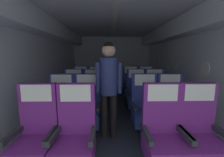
{
  "coord_description": "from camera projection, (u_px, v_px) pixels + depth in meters",
  "views": [
    {
      "loc": [
        -0.11,
        -0.08,
        1.41
      ],
      "look_at": [
        -0.06,
        3.18,
        0.9
      ],
      "focal_mm": 23.87,
      "sensor_mm": 36.0,
      "label": 1
    }
  ],
  "objects": [
    {
      "name": "seat_c_left_window",
      "position": [
        73.0,
        96.0,
        3.52
      ],
      "size": [
        0.47,
        0.48,
        1.08
      ],
      "color": "#38383D",
      "rests_on": "ground"
    },
    {
      "name": "seat_b_right_aisle",
      "position": [
        171.0,
        109.0,
        2.64
      ],
      "size": [
        0.47,
        0.48,
        1.08
      ],
      "color": "#38383D",
      "rests_on": "ground"
    },
    {
      "name": "flight_attendant",
      "position": [
        109.0,
        80.0,
        2.45
      ],
      "size": [
        0.43,
        0.28,
        1.63
      ],
      "rotation": [
        0.0,
        0.0,
        0.04
      ],
      "color": "black",
      "rests_on": "ground"
    },
    {
      "name": "seat_a_right_window",
      "position": [
        163.0,
        138.0,
        1.74
      ],
      "size": [
        0.47,
        0.48,
        1.08
      ],
      "color": "#38383D",
      "rests_on": "ground"
    },
    {
      "name": "seat_a_left_aisle",
      "position": [
        75.0,
        138.0,
        1.72
      ],
      "size": [
        0.47,
        0.48,
        1.08
      ],
      "color": "#38383D",
      "rests_on": "ground"
    },
    {
      "name": "seat_d_right_window",
      "position": [
        131.0,
        87.0,
        4.46
      ],
      "size": [
        0.47,
        0.48,
        1.08
      ],
      "color": "#38383D",
      "rests_on": "ground"
    },
    {
      "name": "seat_d_left_window",
      "position": [
        81.0,
        87.0,
        4.44
      ],
      "size": [
        0.47,
        0.48,
        1.08
      ],
      "color": "#38383D",
      "rests_on": "ground"
    },
    {
      "name": "seat_b_left_window",
      "position": [
        61.0,
        110.0,
        2.61
      ],
      "size": [
        0.47,
        0.48,
        1.08
      ],
      "color": "#38383D",
      "rests_on": "ground"
    },
    {
      "name": "seat_c_right_window",
      "position": [
        136.0,
        95.0,
        3.55
      ],
      "size": [
        0.47,
        0.48,
        1.08
      ],
      "color": "#38383D",
      "rests_on": "ground"
    },
    {
      "name": "seat_d_right_aisle",
      "position": [
        146.0,
        87.0,
        4.45
      ],
      "size": [
        0.47,
        0.48,
        1.08
      ],
      "color": "#38383D",
      "rests_on": "ground"
    },
    {
      "name": "seat_d_left_aisle",
      "position": [
        96.0,
        87.0,
        4.43
      ],
      "size": [
        0.47,
        0.48,
        1.08
      ],
      "color": "#38383D",
      "rests_on": "ground"
    },
    {
      "name": "seat_c_left_aisle",
      "position": [
        93.0,
        96.0,
        3.53
      ],
      "size": [
        0.47,
        0.48,
        1.08
      ],
      "color": "#38383D",
      "rests_on": "ground"
    },
    {
      "name": "seat_b_left_aisle",
      "position": [
        87.0,
        110.0,
        2.62
      ],
      "size": [
        0.47,
        0.48,
        1.08
      ],
      "color": "#38383D",
      "rests_on": "ground"
    },
    {
      "name": "seat_a_left_window",
      "position": [
        36.0,
        138.0,
        1.73
      ],
      "size": [
        0.47,
        0.48,
        1.08
      ],
      "color": "#38383D",
      "rests_on": "ground"
    },
    {
      "name": "ground",
      "position": [
        114.0,
        115.0,
        3.55
      ],
      "size": [
        3.58,
        6.98,
        0.02
      ],
      "primitive_type": "cube",
      "color": "#2D3342"
    },
    {
      "name": "seat_c_right_aisle",
      "position": [
        154.0,
        96.0,
        3.55
      ],
      "size": [
        0.47,
        0.48,
        1.08
      ],
      "color": "#38383D",
      "rests_on": "ground"
    },
    {
      "name": "fuselage_shell",
      "position": [
        114.0,
        46.0,
        3.55
      ],
      "size": [
        3.46,
        6.63,
        2.26
      ],
      "color": "silver",
      "rests_on": "ground"
    },
    {
      "name": "seat_b_right_window",
      "position": [
        145.0,
        109.0,
        2.65
      ],
      "size": [
        0.47,
        0.48,
        1.08
      ],
      "color": "#38383D",
      "rests_on": "ground"
    },
    {
      "name": "seat_a_right_aisle",
      "position": [
        200.0,
        137.0,
        1.75
      ],
      "size": [
        0.47,
        0.48,
        1.08
      ],
      "color": "#38383D",
      "rests_on": "ground"
    }
  ]
}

